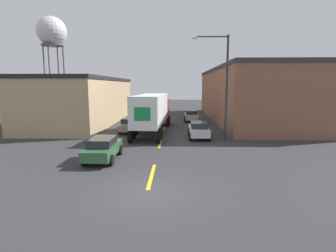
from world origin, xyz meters
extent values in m
plane|color=#333335|center=(0.00, 0.00, 0.00)|extent=(160.00, 160.00, 0.00)
cube|color=yellow|center=(0.00, 2.24, 0.00)|extent=(0.20, 3.99, 0.01)
cube|color=yellow|center=(0.00, 10.60, 0.00)|extent=(0.20, 3.99, 0.01)
cube|color=yellow|center=(0.00, 18.95, 0.00)|extent=(0.20, 3.99, 0.01)
cube|color=tan|center=(-10.66, 23.01, 2.76)|extent=(8.23, 22.01, 5.52)
cube|color=#232326|center=(-10.66, 23.01, 5.72)|extent=(8.43, 22.21, 0.40)
cube|color=brown|center=(12.05, 26.52, 3.43)|extent=(11.01, 29.23, 6.87)
cube|color=#333338|center=(12.05, 26.52, 7.07)|extent=(11.21, 29.43, 0.40)
cube|color=#B21919|center=(-0.75, 20.87, 1.88)|extent=(2.49, 3.17, 2.66)
cube|color=white|center=(-1.13, 14.33, 2.59)|extent=(2.98, 9.59, 2.79)
cube|color=#198442|center=(-1.40, 9.59, 2.59)|extent=(1.34, 0.11, 1.12)
cylinder|color=black|center=(0.49, 21.18, 0.55)|extent=(0.34, 1.11, 1.09)
cylinder|color=black|center=(-1.95, 21.32, 0.55)|extent=(0.34, 1.11, 1.09)
cylinder|color=black|center=(0.42, 19.97, 0.55)|extent=(0.34, 1.11, 1.09)
cylinder|color=black|center=(-2.02, 20.11, 0.55)|extent=(0.34, 1.11, 1.09)
cylinder|color=black|center=(-0.05, 11.73, 0.55)|extent=(0.34, 1.11, 1.09)
cylinder|color=black|center=(-2.49, 11.87, 0.55)|extent=(0.34, 1.11, 1.09)
cylinder|color=black|center=(-0.13, 10.33, 0.55)|extent=(0.34, 1.11, 1.09)
cylinder|color=black|center=(-2.57, 10.47, 0.55)|extent=(0.34, 1.11, 1.09)
cube|color=silver|center=(3.49, 12.89, 0.67)|extent=(1.70, 4.29, 0.65)
cube|color=#23282D|center=(3.49, 12.77, 1.25)|extent=(1.50, 2.23, 0.51)
cylinder|color=black|center=(4.34, 14.22, 0.35)|extent=(0.22, 0.70, 0.70)
cylinder|color=black|center=(2.64, 14.22, 0.35)|extent=(0.22, 0.70, 0.70)
cylinder|color=black|center=(4.34, 11.56, 0.35)|extent=(0.22, 0.70, 0.70)
cylinder|color=black|center=(2.64, 11.56, 0.35)|extent=(0.22, 0.70, 0.70)
cube|color=#2D5B38|center=(-3.49, 5.31, 0.67)|extent=(1.70, 4.29, 0.65)
cube|color=#23282D|center=(-3.49, 5.18, 1.25)|extent=(1.50, 2.23, 0.51)
cylinder|color=black|center=(-2.64, 6.64, 0.35)|extent=(0.22, 0.70, 0.70)
cylinder|color=black|center=(-4.34, 6.64, 0.35)|extent=(0.22, 0.70, 0.70)
cylinder|color=black|center=(-2.64, 3.98, 0.35)|extent=(0.22, 0.70, 0.70)
cylinder|color=black|center=(-4.34, 3.98, 0.35)|extent=(0.22, 0.70, 0.70)
cube|color=tan|center=(-3.49, 15.86, 0.67)|extent=(1.70, 4.29, 0.65)
cube|color=#23282D|center=(-3.49, 15.73, 1.25)|extent=(1.50, 2.23, 0.51)
cylinder|color=black|center=(-2.64, 17.19, 0.35)|extent=(0.22, 0.70, 0.70)
cylinder|color=black|center=(-4.34, 17.19, 0.35)|extent=(0.22, 0.70, 0.70)
cylinder|color=black|center=(-2.64, 14.53, 0.35)|extent=(0.22, 0.70, 0.70)
cylinder|color=black|center=(-4.34, 14.53, 0.35)|extent=(0.22, 0.70, 0.70)
cube|color=#B2B2B7|center=(3.49, 24.70, 0.67)|extent=(1.70, 4.29, 0.65)
cube|color=#23282D|center=(3.49, 24.57, 1.25)|extent=(1.50, 2.23, 0.51)
cylinder|color=black|center=(4.34, 26.03, 0.35)|extent=(0.22, 0.70, 0.70)
cylinder|color=black|center=(2.64, 26.03, 0.35)|extent=(0.22, 0.70, 0.70)
cylinder|color=black|center=(4.34, 23.37, 0.35)|extent=(0.22, 0.70, 0.70)
cylinder|color=black|center=(2.64, 23.37, 0.35)|extent=(0.22, 0.70, 0.70)
cylinder|color=#47474C|center=(-23.06, 46.20, 6.84)|extent=(0.28, 0.28, 13.68)
cylinder|color=#47474C|center=(-25.24, 48.38, 6.84)|extent=(0.28, 0.28, 13.68)
cylinder|color=#47474C|center=(-27.41, 46.20, 6.84)|extent=(0.28, 0.28, 13.68)
cylinder|color=#47474C|center=(-25.24, 44.02, 6.84)|extent=(0.28, 0.28, 13.68)
cylinder|color=#4C4C51|center=(-25.24, 46.20, 13.48)|extent=(4.63, 4.63, 0.30)
sphere|color=silver|center=(-25.24, 46.20, 16.33)|extent=(6.22, 6.22, 6.22)
cylinder|color=#2D2D30|center=(5.76, 11.76, 4.57)|extent=(0.20, 0.20, 9.15)
cylinder|color=#2D2D30|center=(4.34, 11.76, 9.00)|extent=(2.82, 0.11, 0.11)
ellipsoid|color=silver|center=(2.93, 11.76, 8.90)|extent=(0.56, 0.32, 0.22)
camera|label=1|loc=(1.28, -11.47, 4.88)|focal=28.00mm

